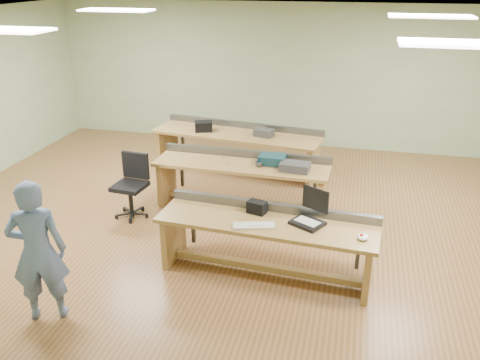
# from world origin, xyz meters

# --- Properties ---
(floor) EXTENTS (10.00, 10.00, 0.00)m
(floor) POSITION_xyz_m (0.00, 0.00, 0.00)
(floor) COLOR brown
(floor) RESTS_ON ground
(ceiling) EXTENTS (10.00, 10.00, 0.00)m
(ceiling) POSITION_xyz_m (0.00, 0.00, 3.00)
(ceiling) COLOR silver
(ceiling) RESTS_ON wall_back
(wall_back) EXTENTS (10.00, 0.04, 3.00)m
(wall_back) POSITION_xyz_m (0.00, 4.00, 1.50)
(wall_back) COLOR #A2BC8E
(wall_back) RESTS_ON floor
(wall_front) EXTENTS (10.00, 0.04, 3.00)m
(wall_front) POSITION_xyz_m (0.00, -4.00, 1.50)
(wall_front) COLOR #A2BC8E
(wall_front) RESTS_ON floor
(fluor_panels) EXTENTS (6.20, 3.50, 0.03)m
(fluor_panels) POSITION_xyz_m (0.00, 0.00, 2.97)
(fluor_panels) COLOR white
(fluor_panels) RESTS_ON ceiling
(workbench_front) EXTENTS (2.77, 0.92, 0.86)m
(workbench_front) POSITION_xyz_m (0.61, -1.21, 0.55)
(workbench_front) COLOR tan
(workbench_front) RESTS_ON floor
(workbench_mid) EXTENTS (2.82, 0.82, 0.86)m
(workbench_mid) POSITION_xyz_m (-0.14, 0.66, 0.55)
(workbench_mid) COLOR tan
(workbench_mid) RESTS_ON floor
(workbench_back) EXTENTS (3.28, 1.28, 0.86)m
(workbench_back) POSITION_xyz_m (-0.59, 2.20, 0.56)
(workbench_back) COLOR tan
(workbench_back) RESTS_ON floor
(person) EXTENTS (0.71, 0.60, 1.65)m
(person) POSITION_xyz_m (-1.62, -2.63, 0.83)
(person) COLOR slate
(person) RESTS_ON floor
(laptop_base) EXTENTS (0.47, 0.44, 0.04)m
(laptop_base) POSITION_xyz_m (1.11, -1.21, 0.77)
(laptop_base) COLOR black
(laptop_base) RESTS_ON workbench_front
(laptop_screen) EXTENTS (0.33, 0.20, 0.29)m
(laptop_screen) POSITION_xyz_m (1.18, -1.08, 1.04)
(laptop_screen) COLOR black
(laptop_screen) RESTS_ON laptop_base
(keyboard) EXTENTS (0.52, 0.29, 0.03)m
(keyboard) POSITION_xyz_m (0.49, -1.41, 0.76)
(keyboard) COLOR beige
(keyboard) RESTS_ON workbench_front
(trackball_mouse) EXTENTS (0.15, 0.17, 0.06)m
(trackball_mouse) POSITION_xyz_m (1.77, -1.42, 0.78)
(trackball_mouse) COLOR white
(trackball_mouse) RESTS_ON workbench_front
(camera_bag) EXTENTS (0.26, 0.21, 0.16)m
(camera_bag) POSITION_xyz_m (0.45, -1.03, 0.83)
(camera_bag) COLOR black
(camera_bag) RESTS_ON workbench_front
(task_chair) EXTENTS (0.59, 0.59, 0.99)m
(task_chair) POSITION_xyz_m (-1.73, -0.07, 0.36)
(task_chair) COLOR black
(task_chair) RESTS_ON floor
(parts_bin_teal) EXTENTS (0.42, 0.32, 0.14)m
(parts_bin_teal) POSITION_xyz_m (0.33, 0.74, 0.82)
(parts_bin_teal) COLOR #13333E
(parts_bin_teal) RESTS_ON workbench_mid
(parts_bin_grey) EXTENTS (0.47, 0.32, 0.12)m
(parts_bin_grey) POSITION_xyz_m (0.72, 0.53, 0.81)
(parts_bin_grey) COLOR #343336
(parts_bin_grey) RESTS_ON workbench_mid
(mug) EXTENTS (0.12, 0.12, 0.09)m
(mug) POSITION_xyz_m (0.15, 0.56, 0.79)
(mug) COLOR #343336
(mug) RESTS_ON workbench_mid
(drinks_can) EXTENTS (0.08, 0.08, 0.12)m
(drinks_can) POSITION_xyz_m (-0.41, 0.56, 0.81)
(drinks_can) COLOR white
(drinks_can) RESTS_ON workbench_mid
(storage_box_back) EXTENTS (0.38, 0.32, 0.19)m
(storage_box_back) POSITION_xyz_m (-1.24, 2.15, 0.84)
(storage_box_back) COLOR black
(storage_box_back) RESTS_ON workbench_back
(tray_back) EXTENTS (0.39, 0.33, 0.13)m
(tray_back) POSITION_xyz_m (-0.07, 2.11, 0.82)
(tray_back) COLOR #343336
(tray_back) RESTS_ON workbench_back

